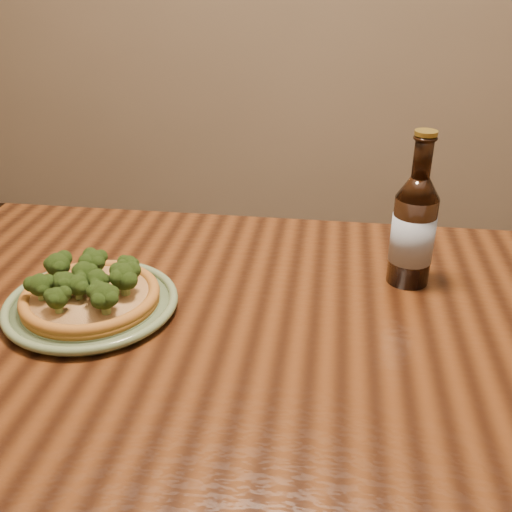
# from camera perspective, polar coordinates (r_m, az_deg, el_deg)

# --- Properties ---
(table) EXTENTS (1.60, 0.90, 0.75)m
(table) POSITION_cam_1_polar(r_m,az_deg,el_deg) (0.91, 11.87, -14.05)
(table) COLOR #49250F
(table) RESTS_ON ground
(plate) EXTENTS (0.27, 0.27, 0.02)m
(plate) POSITION_cam_1_polar(r_m,az_deg,el_deg) (0.96, -15.39, -4.41)
(plate) COLOR #667D56
(plate) RESTS_ON table
(pizza) EXTENTS (0.21, 0.21, 0.07)m
(pizza) POSITION_cam_1_polar(r_m,az_deg,el_deg) (0.95, -15.56, -3.33)
(pizza) COLOR #A86A26
(pizza) RESTS_ON plate
(beer_bottle) EXTENTS (0.07, 0.07, 0.26)m
(beer_bottle) POSITION_cam_1_polar(r_m,az_deg,el_deg) (1.00, 14.76, 2.49)
(beer_bottle) COLOR black
(beer_bottle) RESTS_ON table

